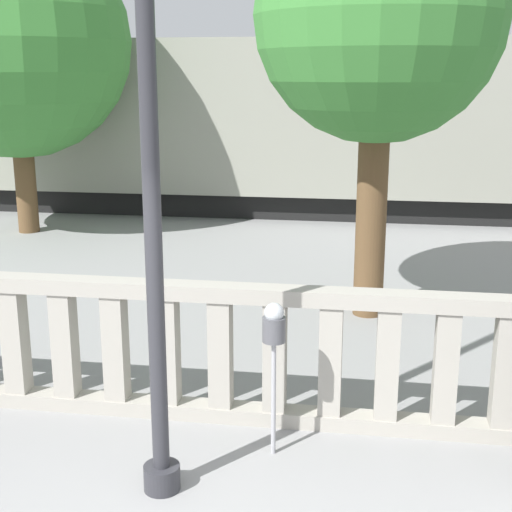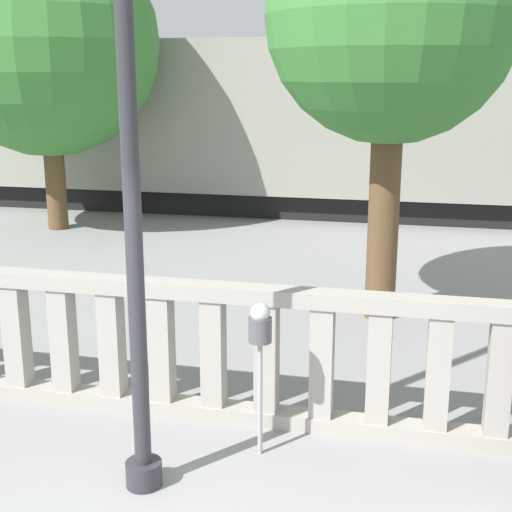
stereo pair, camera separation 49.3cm
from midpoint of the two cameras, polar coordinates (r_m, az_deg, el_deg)
balustrade at (r=6.50m, az=-2.88°, el=-7.93°), size 16.40×0.24×1.30m
lamppost at (r=4.98m, az=-11.63°, el=14.64°), size 0.32×0.32×5.74m
parking_meter at (r=5.79m, az=-1.01°, el=-6.18°), size 0.19×0.19×1.34m
train_near at (r=16.57m, az=17.56°, el=9.89°), size 26.57×2.85×4.45m
tree_left at (r=15.01m, az=-19.71°, el=15.82°), size 4.44×4.44×5.94m
tree_right at (r=9.16m, az=8.24°, el=18.28°), size 3.08×3.08×5.34m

